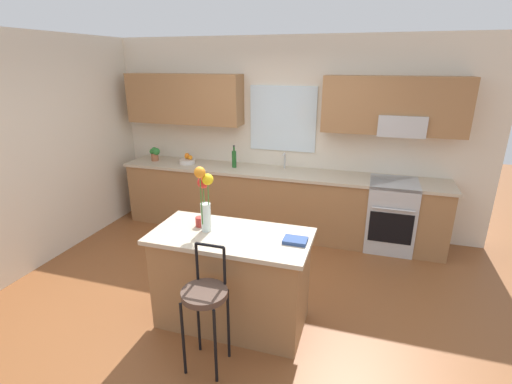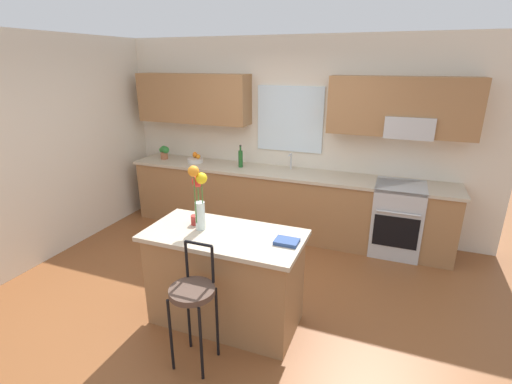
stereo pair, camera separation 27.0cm
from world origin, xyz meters
The scene contains 14 objects.
ground_plane centered at (0.00, 0.00, 0.00)m, with size 14.00×14.00×0.00m, color brown.
wall_left centered at (-2.56, 0.30, 1.35)m, with size 0.12×4.60×2.70m, color beige.
back_wall_assembly centered at (0.03, 1.98, 1.51)m, with size 5.60×0.50×2.70m.
counter_run centered at (0.00, 1.70, 0.47)m, with size 4.56×0.64×0.92m.
sink_faucet centered at (0.07, 1.84, 1.06)m, with size 0.02×0.13×0.23m.
oven_range centered at (1.55, 1.68, 0.46)m, with size 0.60×0.64×0.92m.
kitchen_island centered at (0.10, -0.38, 0.46)m, with size 1.42×0.72×0.92m.
bar_stool_near centered at (0.10, -0.95, 0.64)m, with size 0.36×0.36×1.04m.
flower_vase centered at (-0.13, -0.37, 1.26)m, with size 0.16×0.18×0.61m.
mug_ceramic centered at (-0.23, -0.30, 0.97)m, with size 0.08×0.08×0.09m, color #A52D28.
cookbook centered at (0.68, -0.36, 0.94)m, with size 0.20×0.15×0.03m, color navy.
fruit_bowl_oranges centered at (-1.38, 1.70, 0.97)m, with size 0.24×0.24×0.16m.
bottle_olive_oil centered at (-0.63, 1.70, 1.05)m, with size 0.06×0.06×0.32m.
potted_plant_small centered at (-1.93, 1.70, 1.04)m, with size 0.18×0.12×0.21m.
Camera 2 is at (1.46, -3.07, 2.36)m, focal length 26.12 mm.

